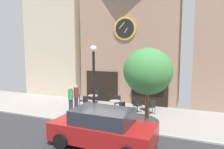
{
  "coord_description": "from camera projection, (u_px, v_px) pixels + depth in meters",
  "views": [
    {
      "loc": [
        4.39,
        -9.5,
        4.0
      ],
      "look_at": [
        -0.44,
        2.53,
        2.42
      ],
      "focal_mm": 33.86,
      "sensor_mm": 36.0,
      "label": 1
    }
  ],
  "objects": [
    {
      "name": "cafe_chair_near_tree",
      "position": [
        86.0,
        101.0,
        14.02
      ],
      "size": [
        0.44,
        0.44,
        0.9
      ],
      "color": "black",
      "rests_on": "ground_plane"
    },
    {
      "name": "street_lamp",
      "position": [
        94.0,
        82.0,
        12.03
      ],
      "size": [
        0.36,
        0.36,
        4.19
      ],
      "color": "black",
      "rests_on": "ground_plane"
    },
    {
      "name": "clock_building",
      "position": [
        129.0,
        34.0,
        15.99
      ],
      "size": [
        7.37,
        3.21,
        9.93
      ],
      "color": "#9E7A66",
      "rests_on": "ground_plane"
    },
    {
      "name": "cafe_chair_right_end",
      "position": [
        121.0,
        108.0,
        12.49
      ],
      "size": [
        0.56,
        0.56,
        0.9
      ],
      "color": "black",
      "rests_on": "ground_plane"
    },
    {
      "name": "pedestrian_green",
      "position": [
        71.0,
        99.0,
        13.24
      ],
      "size": [
        0.45,
        0.45,
        1.67
      ],
      "color": "#2D2D38",
      "rests_on": "ground_plane"
    },
    {
      "name": "neighbor_building_left",
      "position": [
        59.0,
        18.0,
        18.91
      ],
      "size": [
        5.2,
        3.3,
        13.48
      ],
      "color": "beige",
      "rests_on": "ground_plane"
    },
    {
      "name": "cafe_chair_mid_row",
      "position": [
        95.0,
        96.0,
        15.68
      ],
      "size": [
        0.51,
        0.51,
        0.9
      ],
      "color": "black",
      "rests_on": "ground_plane"
    },
    {
      "name": "cafe_chair_facing_wall",
      "position": [
        118.0,
        101.0,
        14.04
      ],
      "size": [
        0.5,
        0.5,
        0.9
      ],
      "color": "black",
      "rests_on": "ground_plane"
    },
    {
      "name": "cafe_table_rightmost",
      "position": [
        93.0,
        99.0,
        14.82
      ],
      "size": [
        0.68,
        0.68,
        0.76
      ],
      "color": "black",
      "rests_on": "ground_plane"
    },
    {
      "name": "cafe_chair_under_awning",
      "position": [
        81.0,
        99.0,
        14.54
      ],
      "size": [
        0.56,
        0.56,
        0.9
      ],
      "color": "black",
      "rests_on": "ground_plane"
    },
    {
      "name": "cafe_chair_curbside",
      "position": [
        152.0,
        106.0,
        12.95
      ],
      "size": [
        0.56,
        0.56,
        0.9
      ],
      "color": "black",
      "rests_on": "ground_plane"
    },
    {
      "name": "ground_plane",
      "position": [
        94.0,
        134.0,
        10.04
      ],
      "size": [
        26.62,
        11.96,
        0.13
      ],
      "color": "gray"
    },
    {
      "name": "parked_car_red",
      "position": [
        103.0,
        128.0,
        8.68
      ],
      "size": [
        4.34,
        2.09,
        1.55
      ],
      "color": "maroon",
      "rests_on": "ground_plane"
    },
    {
      "name": "cafe_table_near_door",
      "position": [
        146.0,
        103.0,
        13.73
      ],
      "size": [
        0.6,
        0.6,
        0.72
      ],
      "color": "black",
      "rests_on": "ground_plane"
    },
    {
      "name": "cafe_table_center",
      "position": [
        115.0,
        104.0,
        13.28
      ],
      "size": [
        0.69,
        0.69,
        0.76
      ],
      "color": "black",
      "rests_on": "ground_plane"
    },
    {
      "name": "street_tree",
      "position": [
        148.0,
        71.0,
        10.24
      ],
      "size": [
        2.4,
        2.16,
        4.06
      ],
      "color": "brown",
      "rests_on": "ground_plane"
    },
    {
      "name": "cafe_chair_outer",
      "position": [
        136.0,
        104.0,
        13.27
      ],
      "size": [
        0.55,
        0.55,
        0.9
      ],
      "color": "black",
      "rests_on": "ground_plane"
    },
    {
      "name": "pedestrian_maroon",
      "position": [
        76.0,
        97.0,
        13.78
      ],
      "size": [
        0.44,
        0.44,
        1.67
      ],
      "color": "#2D2D38",
      "rests_on": "ground_plane"
    }
  ]
}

